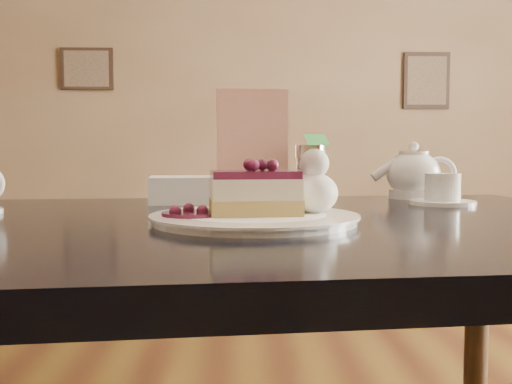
{
  "coord_description": "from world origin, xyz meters",
  "views": [
    {
      "loc": [
        -0.05,
        -0.62,
        0.9
      ],
      "look_at": [
        -0.02,
        0.13,
        0.85
      ],
      "focal_mm": 40.0,
      "sensor_mm": 36.0,
      "label": 1
    }
  ],
  "objects_px": {
    "dessert_plate": "(254,219)",
    "cheesecake_slice": "(254,193)",
    "tea_set": "(418,178)",
    "main_table": "(250,272)"
  },
  "relations": [
    {
      "from": "dessert_plate",
      "to": "tea_set",
      "type": "relative_size",
      "value": 1.08
    },
    {
      "from": "dessert_plate",
      "to": "cheesecake_slice",
      "type": "relative_size",
      "value": 2.16
    },
    {
      "from": "cheesecake_slice",
      "to": "tea_set",
      "type": "distance_m",
      "value": 0.54
    },
    {
      "from": "dessert_plate",
      "to": "tea_set",
      "type": "xyz_separation_m",
      "value": [
        0.37,
        0.4,
        0.04
      ]
    },
    {
      "from": "cheesecake_slice",
      "to": "tea_set",
      "type": "xyz_separation_m",
      "value": [
        0.37,
        0.4,
        0.0
      ]
    },
    {
      "from": "main_table",
      "to": "tea_set",
      "type": "bearing_deg",
      "value": 37.56
    },
    {
      "from": "dessert_plate",
      "to": "cheesecake_slice",
      "type": "xyz_separation_m",
      "value": [
        -0.0,
        0.0,
        0.04
      ]
    },
    {
      "from": "main_table",
      "to": "tea_set",
      "type": "distance_m",
      "value": 0.52
    },
    {
      "from": "dessert_plate",
      "to": "tea_set",
      "type": "height_order",
      "value": "tea_set"
    },
    {
      "from": "tea_set",
      "to": "main_table",
      "type": "bearing_deg",
      "value": -136.93
    }
  ]
}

